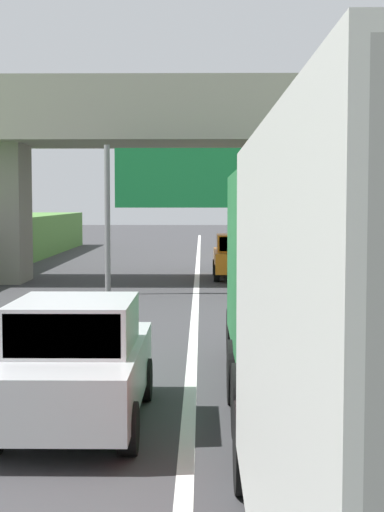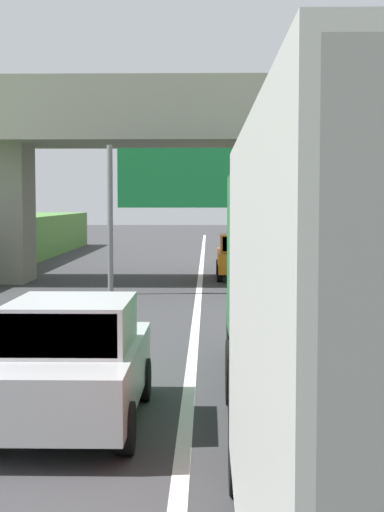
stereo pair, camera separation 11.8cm
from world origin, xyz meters
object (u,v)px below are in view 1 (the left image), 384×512
object	(u,v)px
overhead_highway_sign	(196,186)
truck_green	(305,271)
truck_yellow	(294,222)
car_orange	(237,256)
car_silver	(76,362)

from	to	relation	value
overhead_highway_sign	truck_green	xyz separation A→B (m)	(1.79, -12.96, -1.55)
truck_yellow	car_orange	bearing A→B (deg)	-108.25
car_orange	truck_yellow	bearing A→B (deg)	71.75
overhead_highway_sign	car_orange	bearing A→B (deg)	73.55
car_orange	car_silver	world-z (taller)	same
truck_green	car_orange	distance (m)	18.28
car_orange	car_silver	distance (m)	20.22
truck_green	car_silver	size ratio (longest dim) A/B	1.78
truck_green	car_orange	world-z (taller)	truck_green
truck_yellow	car_silver	bearing A→B (deg)	-102.10
overhead_highway_sign	car_orange	xyz separation A→B (m)	(1.56, 5.30, -2.63)
overhead_highway_sign	truck_green	bearing A→B (deg)	-82.15
truck_green	car_silver	world-z (taller)	truck_green
overhead_highway_sign	car_silver	xyz separation A→B (m)	(-1.51, -14.69, -2.63)
truck_yellow	car_silver	distance (m)	31.21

